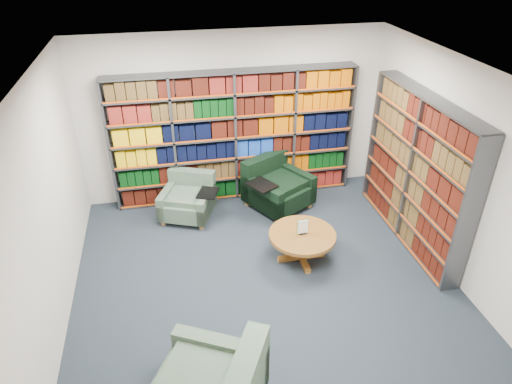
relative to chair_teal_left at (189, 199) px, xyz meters
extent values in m
cube|color=black|center=(0.85, -1.87, -0.29)|extent=(5.00, 5.00, 0.01)
cube|color=white|center=(0.85, -1.87, 2.52)|extent=(5.00, 5.00, 0.01)
cube|color=beige|center=(0.85, 0.64, 1.12)|extent=(5.00, 0.01, 2.80)
cube|color=beige|center=(0.85, -4.37, 1.12)|extent=(5.00, 0.01, 2.80)
cube|color=beige|center=(-1.65, -1.87, 1.12)|extent=(0.01, 5.00, 2.80)
cube|color=beige|center=(3.36, -1.87, 1.12)|extent=(0.01, 5.00, 2.80)
cube|color=#47494F|center=(0.85, 0.47, 0.82)|extent=(4.00, 0.28, 2.20)
cube|color=silver|center=(0.85, 0.60, 0.82)|extent=(4.00, 0.02, 2.20)
cube|color=#D84C0A|center=(0.85, 0.34, 0.82)|extent=(4.00, 0.01, 2.20)
cube|color=#340D06|center=(0.85, 0.47, -0.10)|extent=(3.88, 0.21, 0.29)
cube|color=black|center=(0.85, 0.47, 0.26)|extent=(3.88, 0.21, 0.29)
cube|color=#F8A40B|center=(0.85, 0.47, 0.63)|extent=(3.88, 0.21, 0.29)
cube|color=#F8A40B|center=(0.85, 0.47, 1.00)|extent=(3.88, 0.21, 0.29)
cube|color=maroon|center=(0.85, 0.47, 1.36)|extent=(3.88, 0.21, 0.29)
cube|color=#443016|center=(0.85, 0.47, 1.73)|extent=(3.88, 0.21, 0.29)
cube|color=#47494F|center=(3.19, -1.27, 0.82)|extent=(0.28, 2.50, 2.20)
cube|color=silver|center=(3.32, -1.27, 0.82)|extent=(0.02, 2.50, 2.20)
cube|color=#D84C0A|center=(3.06, -1.27, 0.82)|extent=(0.02, 2.50, 2.20)
cube|color=#340D06|center=(3.19, -1.27, -0.10)|extent=(0.21, 2.38, 0.29)
cube|color=#340D06|center=(3.19, -1.27, 0.26)|extent=(0.21, 2.38, 0.29)
cube|color=#340D06|center=(3.19, -1.27, 0.63)|extent=(0.21, 2.38, 0.29)
cube|color=#443016|center=(3.19, -1.27, 1.00)|extent=(0.21, 2.38, 0.29)
cube|color=#443016|center=(3.19, -1.27, 1.36)|extent=(0.21, 2.38, 0.29)
cube|color=#443016|center=(3.19, -1.27, 1.73)|extent=(0.21, 2.38, 0.29)
cube|color=#07303C|center=(-0.03, -0.07, -0.06)|extent=(1.00, 1.00, 0.27)
cube|color=#07303C|center=(0.08, 0.21, 0.11)|extent=(0.78, 0.45, 0.62)
cube|color=#07303C|center=(-0.33, 0.06, 0.01)|extent=(0.40, 0.76, 0.41)
cube|color=#07303C|center=(0.27, -0.19, 0.01)|extent=(0.40, 0.76, 0.41)
cube|color=black|center=(0.29, -0.25, 0.23)|extent=(0.41, 0.46, 0.02)
cube|color=olive|center=(-0.44, -0.24, -0.24)|extent=(0.08, 0.08, 0.09)
cube|color=olive|center=(0.14, -0.48, -0.24)|extent=(0.08, 0.08, 0.09)
cube|color=olive|center=(-0.20, 0.34, -0.24)|extent=(0.08, 0.08, 0.09)
cube|color=olive|center=(0.38, 0.10, -0.24)|extent=(0.08, 0.08, 0.09)
cube|color=black|center=(1.49, -0.07, -0.02)|extent=(1.24, 1.24, 0.32)
cube|color=black|center=(1.31, 0.24, 0.18)|extent=(0.88, 0.63, 0.72)
cube|color=black|center=(1.16, -0.26, 0.06)|extent=(0.57, 0.85, 0.48)
cube|color=black|center=(1.82, 0.12, 0.06)|extent=(0.57, 0.85, 0.48)
cube|color=black|center=(1.14, -0.33, 0.32)|extent=(0.52, 0.55, 0.03)
cube|color=olive|center=(1.35, -0.58, -0.23)|extent=(0.10, 0.10, 0.10)
cube|color=olive|center=(2.00, -0.20, -0.23)|extent=(0.10, 0.10, 0.10)
cube|color=olive|center=(0.98, 0.07, -0.23)|extent=(0.10, 0.10, 0.10)
cube|color=olive|center=(1.62, 0.44, -0.23)|extent=(0.10, 0.10, 0.10)
cube|color=#07303C|center=(0.06, -3.30, 0.09)|extent=(0.94, 0.60, 0.53)
cube|color=olive|center=(-0.30, -3.12, -0.23)|extent=(0.10, 0.10, 0.11)
cylinder|color=brown|center=(1.46, -1.51, 0.14)|extent=(0.94, 0.94, 0.05)
cylinder|color=brown|center=(1.46, -1.51, -0.07)|extent=(0.13, 0.13, 0.38)
cube|color=brown|center=(1.46, -1.51, -0.24)|extent=(0.68, 0.08, 0.06)
cube|color=brown|center=(1.46, -1.51, -0.24)|extent=(0.08, 0.68, 0.06)
cube|color=black|center=(1.46, -1.51, 0.17)|extent=(0.10, 0.05, 0.01)
cube|color=white|center=(1.46, -1.51, 0.28)|extent=(0.15, 0.01, 0.21)
cube|color=#145926|center=(1.46, -1.50, 0.28)|extent=(0.16, 0.00, 0.22)
camera|label=1|loc=(-0.23, -6.43, 3.89)|focal=32.00mm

